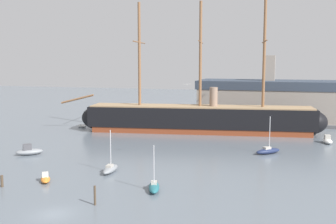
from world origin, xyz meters
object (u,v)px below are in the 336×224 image
mooring_piling_nearest (95,195)px  sailboat_alongside_stern (268,151)px  tall_ship (200,118)px  dockside_warehouse_right (286,102)px  motorboat_far_right (328,140)px  mooring_piling_left_pair (2,181)px  motorboat_foreground_left (45,179)px  seagull_in_flight (187,84)px  sailboat_foreground_right (154,187)px  dinghy_far_left (82,126)px  dinghy_distant_centre (198,127)px  motorboat_mid_left (29,151)px  sailboat_near_centre (110,169)px

mooring_piling_nearest → sailboat_alongside_stern: bearing=61.9°
tall_ship → dockside_warehouse_right: 30.01m
motorboat_far_right → mooring_piling_left_pair: 62.36m
motorboat_foreground_left → seagull_in_flight: (16.34, 15.68, 12.57)m
sailboat_foreground_right → dinghy_far_left: sailboat_foreground_right is taller
sailboat_foreground_right → seagull_in_flight: 19.62m
dinghy_distant_centre → mooring_piling_left_pair: size_ratio=1.63×
sailboat_foreground_right → mooring_piling_left_pair: bearing=-167.9°
tall_ship → seagull_in_flight: tall_ship is taller
sailboat_foreground_right → motorboat_mid_left: sailboat_foreground_right is taller
sailboat_foreground_right → mooring_piling_nearest: (-4.87, -7.19, 0.65)m
mooring_piling_nearest → seagull_in_flight: (5.46, 22.28, 11.86)m
tall_ship → mooring_piling_nearest: size_ratio=27.06×
sailboat_foreground_right → motorboat_far_right: sailboat_foreground_right is taller
sailboat_alongside_stern → motorboat_far_right: (11.14, 13.47, 0.02)m
dinghy_far_left → motorboat_far_right: 58.34m
sailboat_near_centre → dinghy_distant_centre: 45.19m
dinghy_far_left → dinghy_distant_centre: size_ratio=1.18×
mooring_piling_nearest → seagull_in_flight: seagull_in_flight is taller
dinghy_distant_centre → seagull_in_flight: size_ratio=2.00×
tall_ship → dockside_warehouse_right: tall_ship is taller
tall_ship → sailboat_foreground_right: bearing=-85.3°
sailboat_near_centre → motorboat_far_right: size_ratio=1.52×
sailboat_near_centre → seagull_in_flight: bearing=41.0°
sailboat_alongside_stern → mooring_piling_nearest: sailboat_alongside_stern is taller
motorboat_far_right → seagull_in_flight: bearing=-133.6°
dockside_warehouse_right → sailboat_foreground_right: bearing=-102.7°
sailboat_foreground_right → sailboat_near_centre: sailboat_near_centre is taller
mooring_piling_left_pair → seagull_in_flight: seagull_in_flight is taller
motorboat_far_right → seagull_in_flight: size_ratio=3.28×
sailboat_alongside_stern → tall_ship: bearing=131.3°
sailboat_alongside_stern → seagull_in_flight: seagull_in_flight is taller
sailboat_alongside_stern → dockside_warehouse_right: dockside_warehouse_right is taller
motorboat_far_right → sailboat_alongside_stern: bearing=-129.6°
tall_ship → motorboat_far_right: 28.56m
sailboat_near_centre → motorboat_far_right: sailboat_near_centre is taller
motorboat_foreground_left → mooring_piling_nearest: size_ratio=1.43×
tall_ship → sailboat_near_centre: tall_ship is taller
motorboat_foreground_left → mooring_piling_left_pair: 5.63m
tall_ship → mooring_piling_left_pair: (-16.24, -49.69, -2.51)m
motorboat_mid_left → dinghy_distant_centre: size_ratio=1.89×
sailboat_alongside_stern → dinghy_distant_centre: 31.37m
sailboat_alongside_stern → motorboat_far_right: 17.47m
sailboat_near_centre → sailboat_alongside_stern: size_ratio=0.94×
dinghy_distant_centre → mooring_piling_left_pair: (-14.44, -55.91, 0.50)m
mooring_piling_nearest → seagull_in_flight: 25.83m
dinghy_distant_centre → mooring_piling_nearest: mooring_piling_nearest is taller
mooring_piling_nearest → mooring_piling_left_pair: mooring_piling_nearest is taller
mooring_piling_left_pair → sailboat_foreground_right: bearing=12.1°
motorboat_foreground_left → motorboat_far_right: size_ratio=0.78×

